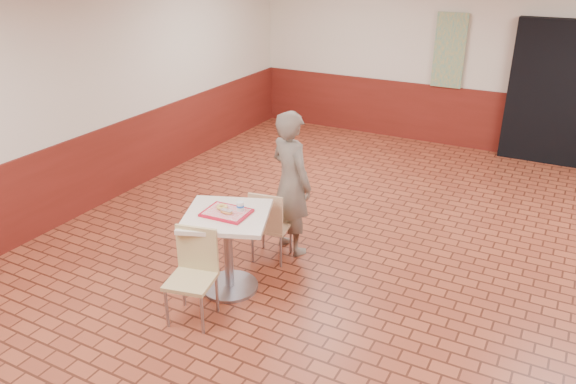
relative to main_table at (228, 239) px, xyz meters
The scene contains 12 objects.
room_shell 1.72m from the main_table, 21.63° to the left, with size 8.01×10.01×3.01m.
wainscot_band 1.44m from the main_table, 21.63° to the left, with size 8.00×10.00×1.00m.
corridor_doorway 6.00m from the main_table, 64.87° to the left, with size 1.60×0.22×2.20m, color black.
promo_poster 5.62m from the main_table, 82.31° to the left, with size 0.50×0.03×1.20m, color gray.
main_table is the anchor object (origin of this frame).
chair_main_front 0.52m from the main_table, 93.41° to the right, with size 0.48×0.48×0.87m.
chair_main_back 0.68m from the main_table, 82.80° to the left, with size 0.44×0.44×0.83m.
customer 1.05m from the main_table, 80.47° to the left, with size 0.59×0.39×1.62m, color #6F6456.
serving_tray 0.28m from the main_table, ahead, with size 0.43×0.33×0.03m.
ring_donut 0.33m from the main_table, 155.54° to the left, with size 0.11×0.11×0.03m, color gold.
long_john_donut 0.32m from the main_table, 54.91° to the right, with size 0.14×0.07×0.04m.
paper_cup 0.37m from the main_table, 35.13° to the left, with size 0.07×0.07×0.09m.
Camera 1 is at (1.44, -4.50, 3.20)m, focal length 35.00 mm.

